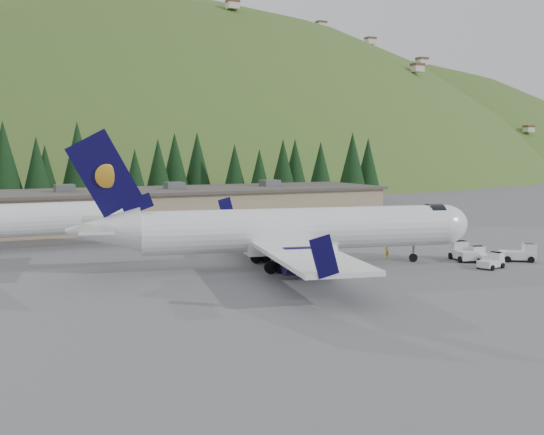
{
  "coord_description": "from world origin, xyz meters",
  "views": [
    {
      "loc": [
        -29.03,
        -54.58,
        10.86
      ],
      "look_at": [
        0.0,
        6.0,
        4.0
      ],
      "focal_mm": 45.0,
      "sensor_mm": 36.0,
      "label": 1
    }
  ],
  "objects_px": {
    "baggage_tug_b": "(521,253)",
    "baggage_tug_c": "(481,255)",
    "ramp_worker": "(387,250)",
    "terminal_building": "(140,208)",
    "airliner": "(289,231)",
    "baggage_tug_a": "(492,261)",
    "baggage_tug_d": "(463,252)"
  },
  "relations": [
    {
      "from": "baggage_tug_b",
      "to": "baggage_tug_c",
      "type": "bearing_deg",
      "value": -171.1
    },
    {
      "from": "baggage_tug_b",
      "to": "ramp_worker",
      "type": "distance_m",
      "value": 12.74
    },
    {
      "from": "baggage_tug_c",
      "to": "terminal_building",
      "type": "bearing_deg",
      "value": 42.92
    },
    {
      "from": "ramp_worker",
      "to": "baggage_tug_c",
      "type": "bearing_deg",
      "value": 97.73
    },
    {
      "from": "airliner",
      "to": "baggage_tug_a",
      "type": "bearing_deg",
      "value": -15.58
    },
    {
      "from": "baggage_tug_b",
      "to": "ramp_worker",
      "type": "bearing_deg",
      "value": 178.65
    },
    {
      "from": "baggage_tug_c",
      "to": "ramp_worker",
      "type": "relative_size",
      "value": 1.75
    },
    {
      "from": "baggage_tug_a",
      "to": "terminal_building",
      "type": "distance_m",
      "value": 50.51
    },
    {
      "from": "baggage_tug_a",
      "to": "ramp_worker",
      "type": "height_order",
      "value": "ramp_worker"
    },
    {
      "from": "airliner",
      "to": "baggage_tug_b",
      "type": "xyz_separation_m",
      "value": [
        21.69,
        -6.68,
        -2.56
      ]
    },
    {
      "from": "terminal_building",
      "to": "baggage_tug_d",
      "type": "bearing_deg",
      "value": -63.14
    },
    {
      "from": "baggage_tug_c",
      "to": "terminal_building",
      "type": "height_order",
      "value": "terminal_building"
    },
    {
      "from": "baggage_tug_b",
      "to": "ramp_worker",
      "type": "relative_size",
      "value": 2.18
    },
    {
      "from": "baggage_tug_b",
      "to": "ramp_worker",
      "type": "xyz_separation_m",
      "value": [
        -10.55,
        7.14,
        0.05
      ]
    },
    {
      "from": "baggage_tug_a",
      "to": "baggage_tug_c",
      "type": "distance_m",
      "value": 3.67
    },
    {
      "from": "baggage_tug_b",
      "to": "baggage_tug_c",
      "type": "xyz_separation_m",
      "value": [
        -3.57,
        1.58,
        -0.14
      ]
    },
    {
      "from": "airliner",
      "to": "terminal_building",
      "type": "relative_size",
      "value": 0.53
    },
    {
      "from": "baggage_tug_d",
      "to": "ramp_worker",
      "type": "relative_size",
      "value": 2.21
    },
    {
      "from": "baggage_tug_b",
      "to": "baggage_tug_c",
      "type": "relative_size",
      "value": 1.25
    },
    {
      "from": "baggage_tug_a",
      "to": "baggage_tug_d",
      "type": "distance_m",
      "value": 4.69
    },
    {
      "from": "baggage_tug_b",
      "to": "terminal_building",
      "type": "height_order",
      "value": "terminal_building"
    },
    {
      "from": "airliner",
      "to": "baggage_tug_c",
      "type": "distance_m",
      "value": 19.02
    },
    {
      "from": "baggage_tug_a",
      "to": "ramp_worker",
      "type": "bearing_deg",
      "value": 104.67
    },
    {
      "from": "airliner",
      "to": "ramp_worker",
      "type": "relative_size",
      "value": 22.72
    },
    {
      "from": "baggage_tug_c",
      "to": "baggage_tug_d",
      "type": "xyz_separation_m",
      "value": [
        -1.03,
        1.37,
        0.16
      ]
    },
    {
      "from": "airliner",
      "to": "baggage_tug_d",
      "type": "xyz_separation_m",
      "value": [
        17.09,
        -3.73,
        -2.54
      ]
    },
    {
      "from": "baggage_tug_a",
      "to": "baggage_tug_d",
      "type": "xyz_separation_m",
      "value": [
        0.62,
        4.65,
        0.17
      ]
    },
    {
      "from": "baggage_tug_a",
      "to": "baggage_tug_d",
      "type": "height_order",
      "value": "baggage_tug_d"
    },
    {
      "from": "baggage_tug_a",
      "to": "ramp_worker",
      "type": "xyz_separation_m",
      "value": [
        -5.34,
        8.84,
        0.2
      ]
    },
    {
      "from": "airliner",
      "to": "baggage_tug_d",
      "type": "relative_size",
      "value": 10.27
    },
    {
      "from": "terminal_building",
      "to": "baggage_tug_c",
      "type": "bearing_deg",
      "value": -62.79
    },
    {
      "from": "baggage_tug_c",
      "to": "baggage_tug_b",
      "type": "bearing_deg",
      "value": -98.15
    }
  ]
}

